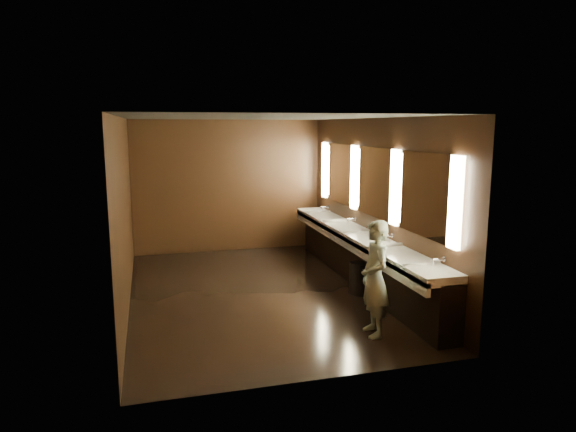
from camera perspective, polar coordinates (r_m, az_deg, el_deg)
The scene contains 10 objects.
floor at distance 8.44m, azimuth -3.35°, elevation -8.51°, with size 6.00×6.00×0.00m, color black.
ceiling at distance 8.00m, azimuth -3.55°, elevation 10.88°, with size 4.00×6.00×0.02m, color #2D2D2B.
wall_back at distance 11.03m, azimuth -6.67°, elevation 3.31°, with size 4.00×0.02×2.80m, color black.
wall_front at distance 5.26m, azimuth 3.33°, elevation -4.09°, with size 4.00×0.02×2.80m, color black.
wall_left at distance 7.94m, azimuth -17.71°, elevation 0.28°, with size 0.02×6.00×2.80m, color black.
wall_right at distance 8.73m, azimuth 9.52°, elevation 1.46°, with size 0.02×6.00×2.80m, color black.
sink_counter at distance 8.82m, azimuth 8.12°, elevation -4.40°, with size 0.55×5.40×1.01m.
mirror_band at distance 8.67m, azimuth 9.47°, elevation 3.75°, with size 0.06×5.03×1.15m.
person at distance 6.69m, azimuth 9.62°, elevation -6.85°, with size 0.55×0.36×1.51m, color #82B3C2.
trash_bin at distance 8.39m, azimuth 7.98°, elevation -6.84°, with size 0.33×0.33×0.52m, color black.
Camera 1 is at (-1.64, -7.83, 2.68)m, focal length 32.00 mm.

